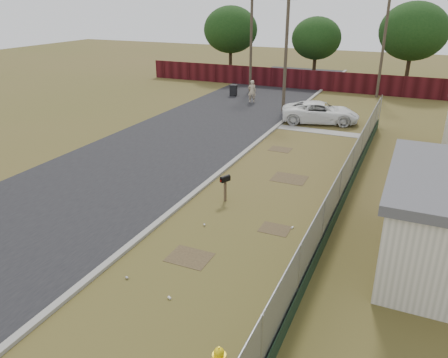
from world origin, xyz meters
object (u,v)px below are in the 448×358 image
at_px(pedestrian, 252,91).
at_px(trash_bin, 233,90).
at_px(pickup_truck, 320,112).
at_px(mailbox, 225,181).

distance_m(pedestrian, trash_bin, 3.04).
distance_m(pickup_truck, pedestrian, 7.66).
xyz_separation_m(mailbox, pedestrian, (-5.69, 18.18, 0.00)).
bearing_deg(pickup_truck, pedestrian, 42.66).
height_order(pickup_truck, pedestrian, pedestrian).
bearing_deg(mailbox, pickup_truck, 86.60).
distance_m(pickup_truck, trash_bin, 10.66).
relative_size(pickup_truck, pedestrian, 2.84).
xyz_separation_m(pedestrian, trash_bin, (-2.41, 1.81, -0.42)).
distance_m(mailbox, pickup_truck, 14.20).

